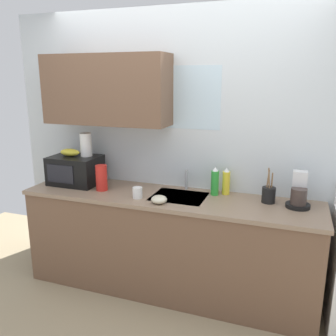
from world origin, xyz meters
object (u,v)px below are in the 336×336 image
(banana_bunch, at_px, (70,152))
(cereal_canister, at_px, (101,178))
(microwave, at_px, (75,170))
(coffee_maker, at_px, (299,194))
(utensil_crock, at_px, (269,194))
(small_bowl, at_px, (159,199))
(paper_towel_roll, at_px, (86,145))
(mug_white, at_px, (137,193))
(dish_soap_bottle_yellow, at_px, (226,182))
(dish_soap_bottle_green, at_px, (215,182))

(banana_bunch, relative_size, cereal_canister, 0.86)
(microwave, distance_m, coffee_maker, 2.03)
(utensil_crock, height_order, small_bowl, utensil_crock)
(banana_bunch, height_order, paper_towel_roll, paper_towel_roll)
(cereal_canister, relative_size, mug_white, 2.45)
(microwave, bearing_deg, dish_soap_bottle_yellow, 6.75)
(dish_soap_bottle_green, bearing_deg, banana_bunch, -175.29)
(banana_bunch, xyz_separation_m, mug_white, (0.79, -0.19, -0.26))
(coffee_maker, relative_size, mug_white, 2.95)
(dish_soap_bottle_yellow, distance_m, mug_white, 0.78)
(utensil_crock, bearing_deg, cereal_canister, -173.35)
(banana_bunch, distance_m, mug_white, 0.85)
(paper_towel_roll, distance_m, cereal_canister, 0.39)
(coffee_maker, height_order, mug_white, coffee_maker)
(banana_bunch, distance_m, dish_soap_bottle_yellow, 1.50)
(dish_soap_bottle_yellow, xyz_separation_m, utensil_crock, (0.37, -0.10, -0.04))
(mug_white, height_order, small_bowl, mug_white)
(dish_soap_bottle_yellow, bearing_deg, mug_white, -152.57)
(microwave, bearing_deg, small_bowl, -14.55)
(utensil_crock, bearing_deg, small_bowl, -159.13)
(coffee_maker, bearing_deg, mug_white, -169.09)
(microwave, relative_size, cereal_canister, 1.98)
(paper_towel_roll, distance_m, dish_soap_bottle_green, 1.27)
(mug_white, bearing_deg, cereal_canister, 167.21)
(dish_soap_bottle_yellow, xyz_separation_m, small_bowl, (-0.47, -0.42, -0.08))
(utensil_crock, xyz_separation_m, small_bowl, (-0.84, -0.32, -0.04))
(dish_soap_bottle_yellow, distance_m, utensil_crock, 0.38)
(dish_soap_bottle_yellow, bearing_deg, small_bowl, -138.31)
(dish_soap_bottle_yellow, relative_size, cereal_canister, 1.03)
(banana_bunch, height_order, dish_soap_bottle_green, banana_bunch)
(mug_white, bearing_deg, paper_towel_roll, 159.34)
(banana_bunch, distance_m, small_bowl, 1.07)
(cereal_canister, bearing_deg, small_bowl, -13.68)
(paper_towel_roll, bearing_deg, mug_white, -20.66)
(small_bowl, bearing_deg, coffee_maker, 16.10)
(microwave, xyz_separation_m, mug_white, (0.74, -0.19, -0.09))
(mug_white, bearing_deg, utensil_crock, 13.79)
(paper_towel_roll, bearing_deg, dish_soap_bottle_green, 2.97)
(coffee_maker, distance_m, small_bowl, 1.11)
(cereal_canister, bearing_deg, mug_white, -12.79)
(coffee_maker, distance_m, dish_soap_bottle_yellow, 0.61)
(banana_bunch, height_order, coffee_maker, banana_bunch)
(microwave, xyz_separation_m, dish_soap_bottle_yellow, (1.43, 0.17, -0.02))
(paper_towel_roll, height_order, coffee_maker, paper_towel_roll)
(banana_bunch, xyz_separation_m, small_bowl, (1.01, -0.25, -0.27))
(dish_soap_bottle_green, height_order, cereal_canister, dish_soap_bottle_green)
(coffee_maker, relative_size, utensil_crock, 0.94)
(microwave, xyz_separation_m, paper_towel_roll, (0.10, 0.05, 0.24))
(dish_soap_bottle_green, xyz_separation_m, utensil_crock, (0.46, -0.04, -0.05))
(mug_white, xyz_separation_m, small_bowl, (0.22, -0.06, -0.02))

